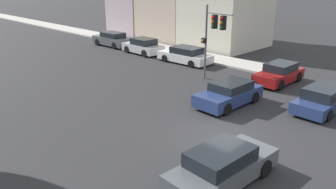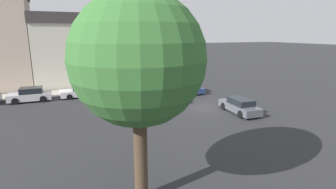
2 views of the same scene
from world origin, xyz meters
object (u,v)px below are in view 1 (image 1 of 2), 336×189
traffic_signal (213,29)px  parked_car_1 (143,46)px  crossing_car_2 (223,166)px  crossing_car_3 (229,94)px  crossing_car_0 (279,74)px  crossing_car_1 (324,99)px  parked_car_0 (185,55)px  parked_car_2 (112,39)px

traffic_signal → parked_car_1: size_ratio=1.23×
crossing_car_2 → crossing_car_3: size_ratio=1.05×
crossing_car_0 → parked_car_1: (-0.36, 13.65, 0.04)m
parked_car_1 → crossing_car_0: bearing=-177.4°
crossing_car_1 → parked_car_0: 12.69m
crossing_car_0 → crossing_car_1: bearing=55.9°
crossing_car_1 → crossing_car_2: (-9.47, -0.08, 0.01)m
parked_car_1 → parked_car_2: 5.06m
crossing_car_2 → parked_car_1: size_ratio=1.08×
crossing_car_3 → parked_car_1: parked_car_1 is taller
crossing_car_2 → parked_car_2: parked_car_2 is taller
crossing_car_0 → traffic_signal: bearing=-50.0°
parked_car_1 → crossing_car_3: bearing=159.2°
traffic_signal → crossing_car_2: (-9.41, -7.69, -2.94)m
parked_car_0 → crossing_car_2: bearing=133.7°
crossing_car_0 → crossing_car_3: bearing=0.1°
crossing_car_0 → crossing_car_3: crossing_car_0 is taller
crossing_car_1 → crossing_car_2: bearing=-177.6°
crossing_car_3 → crossing_car_1: bearing=127.4°
crossing_car_2 → parked_car_1: (11.94, 17.77, 0.05)m
crossing_car_0 → crossing_car_2: size_ratio=0.93×
crossing_car_1 → parked_car_0: (2.60, 12.42, 0.02)m
crossing_car_3 → parked_car_0: bearing=-122.3°
crossing_car_3 → parked_car_2: (5.58, 18.62, 0.07)m
crossing_car_3 → parked_car_0: (5.57, 8.29, 0.01)m
parked_car_0 → parked_car_2: size_ratio=1.00×
parked_car_1 → parked_car_2: bearing=-0.5°
parked_car_2 → crossing_car_3: bearing=162.2°
traffic_signal → crossing_car_0: 5.44m
crossing_car_0 → parked_car_0: 8.38m
crossing_car_3 → parked_car_1: 14.61m
traffic_signal → parked_car_1: bearing=-96.0°
crossing_car_2 → crossing_car_0: bearing=21.4°
crossing_car_3 → parked_car_2: bearing=-105.0°
crossing_car_2 → parked_car_0: (12.07, 12.50, 0.00)m
traffic_signal → parked_car_2: bearing=-91.9°
traffic_signal → parked_car_0: 6.23m
traffic_signal → crossing_car_0: bearing=137.1°
crossing_car_3 → parked_car_2: parked_car_2 is taller
crossing_car_1 → traffic_signal: bearing=92.3°
parked_car_2 → crossing_car_1: bearing=172.3°
crossing_car_3 → parked_car_2: size_ratio=0.91×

